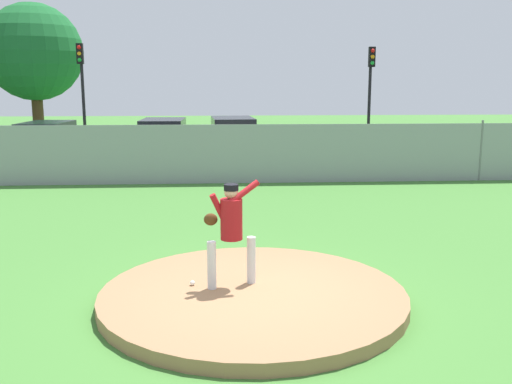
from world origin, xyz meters
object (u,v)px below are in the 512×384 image
object	(u,v)px
pitcher_youth	(231,224)
parked_car_white	(47,144)
baseball	(192,283)
traffic_light_far	(371,80)
parked_car_champagne	(233,141)
traffic_light_near	(82,78)
parked_car_charcoal	(163,142)
traffic_cone_orange	(364,161)

from	to	relation	value
pitcher_youth	parked_car_white	size ratio (longest dim) A/B	0.34
baseball	traffic_light_far	distance (m)	20.17
pitcher_youth	parked_car_champagne	xyz separation A→B (m)	(0.38, 14.65, -0.28)
traffic_light_near	parked_car_charcoal	bearing A→B (deg)	-47.03
traffic_cone_orange	traffic_light_far	xyz separation A→B (m)	(1.68, 5.97, 2.95)
pitcher_youth	parked_car_charcoal	size ratio (longest dim) A/B	0.36
traffic_light_near	traffic_cone_orange	bearing A→B (deg)	-28.66
traffic_light_far	traffic_cone_orange	bearing A→B (deg)	-105.73
baseball	traffic_light_far	world-z (taller)	traffic_light_far
pitcher_youth	parked_car_charcoal	bearing A→B (deg)	99.06
parked_car_white	pitcher_youth	bearing A→B (deg)	-64.96
traffic_cone_orange	traffic_light_near	distance (m)	13.40
baseball	parked_car_white	distance (m)	15.62
parked_car_champagne	pitcher_youth	bearing A→B (deg)	-91.50
parked_car_charcoal	traffic_light_near	bearing A→B (deg)	132.97
baseball	parked_car_charcoal	bearing A→B (deg)	96.88
pitcher_youth	baseball	bearing A→B (deg)	175.59
parked_car_charcoal	traffic_light_near	distance (m)	6.34
parked_car_charcoal	traffic_light_far	world-z (taller)	traffic_light_far
parked_car_champagne	traffic_light_near	world-z (taller)	traffic_light_near
parked_car_white	traffic_light_far	xyz separation A→B (m)	(13.55, 4.18, 2.42)
parked_car_champagne	parked_car_white	world-z (taller)	parked_car_champagne
pitcher_youth	baseball	world-z (taller)	pitcher_youth
pitcher_youth	parked_car_champagne	distance (m)	14.66
pitcher_youth	traffic_light_near	size ratio (longest dim) A/B	0.33
pitcher_youth	traffic_light_far	world-z (taller)	traffic_light_far
parked_car_champagne	traffic_cone_orange	size ratio (longest dim) A/B	8.40
traffic_cone_orange	traffic_light_near	xyz separation A→B (m)	(-11.45, 6.26, 3.02)
parked_car_charcoal	traffic_light_near	xyz separation A→B (m)	(-3.98, 4.27, 2.47)
baseball	parked_car_white	bearing A→B (deg)	113.20
parked_car_champagne	parked_car_white	size ratio (longest dim) A/B	0.99
baseball	parked_car_charcoal	distance (m)	14.67
baseball	traffic_light_near	distance (m)	19.91
parked_car_champagne	parked_car_charcoal	xyz separation A→B (m)	(-2.71, -0.06, -0.03)
traffic_light_far	traffic_light_near	bearing A→B (deg)	178.73
pitcher_youth	traffic_light_near	distance (m)	20.01
parked_car_charcoal	traffic_light_far	xyz separation A→B (m)	(9.16, 3.98, 2.40)
baseball	parked_car_white	xyz separation A→B (m)	(-6.15, 14.34, 0.56)
parked_car_charcoal	traffic_light_far	distance (m)	10.27
parked_car_white	parked_car_charcoal	world-z (taller)	parked_car_charcoal
parked_car_champagne	traffic_cone_orange	world-z (taller)	parked_car_champagne
traffic_light_near	parked_car_champagne	bearing A→B (deg)	-32.21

